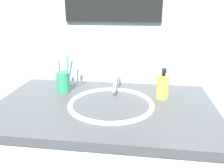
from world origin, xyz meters
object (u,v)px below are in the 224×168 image
Objects in this scene: toothbrush_purple at (60,70)px; soap_dispenser at (163,86)px; toothbrush_cup at (63,82)px; faucet at (116,81)px; toothbrush_white at (65,68)px; toothbrush_green at (67,69)px; toothbrush_blue at (70,72)px.

toothbrush_purple is 1.22× the size of soap_dispenser.
faucet is at bearing 12.36° from toothbrush_cup.
toothbrush_white is 0.52m from soap_dispenser.
toothbrush_white reaches higher than soap_dispenser.
faucet is at bearing 9.67° from toothbrush_green.
toothbrush_blue is 1.26× the size of soap_dispenser.
toothbrush_green is at bearing 176.30° from soap_dispenser.
toothbrush_green is at bearing -49.46° from toothbrush_white.
toothbrush_purple is (-0.29, -0.04, 0.06)m from faucet.
toothbrush_blue is (0.04, -0.01, 0.06)m from toothbrush_cup.
faucet is 0.28m from toothbrush_white.
faucet reaches higher than toothbrush_cup.
toothbrush_green is at bearing 37.82° from toothbrush_cup.
toothbrush_white is at bearing 130.54° from toothbrush_green.
faucet is 0.79× the size of toothbrush_green.
toothbrush_green reaches higher than toothbrush_cup.
soap_dispenser is (0.49, -0.03, -0.06)m from toothbrush_green.
faucet is 0.24m from toothbrush_blue.
soap_dispenser is (0.51, -0.01, 0.01)m from toothbrush_cup.
toothbrush_green is 1.02× the size of toothbrush_white.
toothbrush_blue is at bearing -8.27° from toothbrush_cup.
faucet is 0.26m from toothbrush_green.
toothbrush_cup is (-0.27, -0.06, -0.00)m from faucet.
toothbrush_white reaches higher than toothbrush_blue.
faucet is 0.86× the size of toothbrush_blue.
faucet is at bearing 7.57° from toothbrush_purple.
faucet is 0.80× the size of toothbrush_white.
toothbrush_green is (-0.25, -0.04, 0.07)m from faucet.
toothbrush_blue is 0.03m from toothbrush_green.
toothbrush_blue reaches higher than soap_dispenser.
toothbrush_green is 0.03m from toothbrush_white.
toothbrush_blue is 0.93× the size of toothbrush_white.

